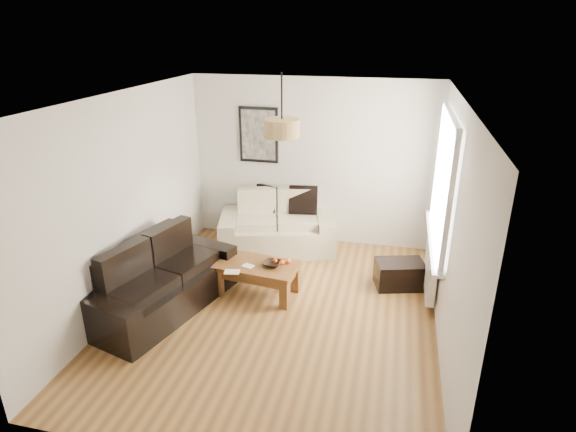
% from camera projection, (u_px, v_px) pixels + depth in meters
% --- Properties ---
extents(floor, '(4.50, 4.50, 0.00)m').
position_uv_depth(floor, '(277.00, 312.00, 5.88)').
color(floor, brown).
rests_on(floor, ground).
extents(ceiling, '(3.80, 4.50, 0.00)m').
position_uv_depth(ceiling, '(275.00, 98.00, 4.90)').
color(ceiling, white).
rests_on(ceiling, floor).
extents(wall_back, '(3.80, 0.04, 2.60)m').
position_uv_depth(wall_back, '(312.00, 163.00, 7.42)').
color(wall_back, silver).
rests_on(wall_back, floor).
extents(wall_front, '(3.80, 0.04, 2.60)m').
position_uv_depth(wall_front, '(196.00, 331.00, 3.36)').
color(wall_front, silver).
rests_on(wall_front, floor).
extents(wall_left, '(0.04, 4.50, 2.60)m').
position_uv_depth(wall_left, '(125.00, 202.00, 5.79)').
color(wall_left, silver).
rests_on(wall_left, floor).
extents(wall_right, '(0.04, 4.50, 2.60)m').
position_uv_depth(wall_right, '(451.00, 230.00, 4.99)').
color(wall_right, silver).
rests_on(wall_right, floor).
extents(window_bay, '(0.14, 1.90, 1.60)m').
position_uv_depth(window_bay, '(445.00, 180.00, 5.60)').
color(window_bay, white).
rests_on(window_bay, wall_right).
extents(radiator, '(0.10, 0.90, 0.52)m').
position_uv_depth(radiator, '(430.00, 271.00, 6.07)').
color(radiator, white).
rests_on(radiator, wall_right).
extents(poster, '(0.62, 0.04, 0.87)m').
position_uv_depth(poster, '(259.00, 135.00, 7.42)').
color(poster, black).
rests_on(poster, wall_back).
extents(pendant_shade, '(0.40, 0.40, 0.20)m').
position_uv_depth(pendant_shade, '(282.00, 128.00, 5.31)').
color(pendant_shade, tan).
rests_on(pendant_shade, ceiling).
extents(loveseat_cream, '(1.94, 1.37, 0.87)m').
position_uv_depth(loveseat_cream, '(277.00, 222.00, 7.41)').
color(loveseat_cream, '#BDB198').
rests_on(loveseat_cream, floor).
extents(sofa_leather, '(1.46, 2.15, 0.85)m').
position_uv_depth(sofa_leather, '(160.00, 277.00, 5.83)').
color(sofa_leather, black).
rests_on(sofa_leather, floor).
extents(coffee_table, '(1.11, 0.69, 0.43)m').
position_uv_depth(coffee_table, '(257.00, 278.00, 6.22)').
color(coffee_table, brown).
rests_on(coffee_table, floor).
extents(ottoman, '(0.72, 0.56, 0.36)m').
position_uv_depth(ottoman, '(399.00, 274.00, 6.40)').
color(ottoman, black).
rests_on(ottoman, floor).
extents(cushion_left, '(0.42, 0.25, 0.40)m').
position_uv_depth(cushion_left, '(268.00, 198.00, 7.53)').
color(cushion_left, black).
rests_on(cushion_left, loveseat_cream).
extents(cushion_right, '(0.46, 0.20, 0.44)m').
position_uv_depth(cushion_right, '(303.00, 200.00, 7.40)').
color(cushion_right, black).
rests_on(cushion_right, loveseat_cream).
extents(fruit_bowl, '(0.25, 0.25, 0.06)m').
position_uv_depth(fruit_bowl, '(273.00, 264.00, 6.09)').
color(fruit_bowl, black).
rests_on(fruit_bowl, coffee_table).
extents(orange_a, '(0.07, 0.07, 0.06)m').
position_uv_depth(orange_a, '(282.00, 263.00, 6.09)').
color(orange_a, '#E74E13').
rests_on(orange_a, fruit_bowl).
extents(orange_b, '(0.09, 0.09, 0.08)m').
position_uv_depth(orange_b, '(288.00, 261.00, 6.13)').
color(orange_b, '#E35713').
rests_on(orange_b, fruit_bowl).
extents(orange_c, '(0.07, 0.07, 0.06)m').
position_uv_depth(orange_c, '(275.00, 260.00, 6.15)').
color(orange_c, '#DA4812').
rests_on(orange_c, fruit_bowl).
extents(papers, '(0.21, 0.17, 0.01)m').
position_uv_depth(papers, '(232.00, 272.00, 5.94)').
color(papers, beige).
rests_on(papers, coffee_table).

